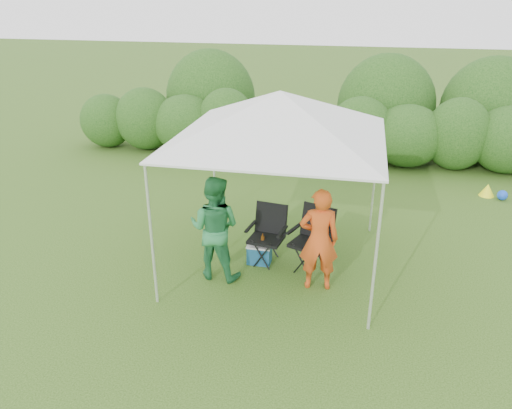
% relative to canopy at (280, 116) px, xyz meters
% --- Properties ---
extents(ground, '(70.00, 70.00, 0.00)m').
position_rel_canopy_xyz_m(ground, '(0.00, -0.50, -2.46)').
color(ground, '#3F621F').
extents(hedge, '(13.21, 1.53, 1.80)m').
position_rel_canopy_xyz_m(hedge, '(0.00, 5.50, -1.64)').
color(hedge, '#2B551A').
rests_on(hedge, ground).
extents(canopy, '(3.10, 3.10, 2.83)m').
position_rel_canopy_xyz_m(canopy, '(0.00, 0.00, 0.00)').
color(canopy, silver).
rests_on(canopy, ground).
extents(chair_right, '(0.77, 0.74, 1.02)m').
position_rel_canopy_xyz_m(chair_right, '(0.58, -0.02, -1.88)').
color(chair_right, black).
rests_on(chair_right, ground).
extents(chair_left, '(0.66, 0.61, 0.96)m').
position_rel_canopy_xyz_m(chair_left, '(-0.16, 0.05, -1.92)').
color(chair_left, black).
rests_on(chair_left, ground).
extents(man, '(0.64, 0.47, 1.60)m').
position_rel_canopy_xyz_m(man, '(0.72, -0.61, -1.66)').
color(man, '#D84B18').
rests_on(man, ground).
extents(woman, '(0.86, 0.70, 1.66)m').
position_rel_canopy_xyz_m(woman, '(-0.87, -0.61, -1.63)').
color(woman, '#287B44').
rests_on(woman, ground).
extents(cooler, '(0.40, 0.29, 0.33)m').
position_rel_canopy_xyz_m(cooler, '(-0.28, -0.08, -2.29)').
color(cooler, navy).
rests_on(cooler, ground).
extents(bottle, '(0.06, 0.06, 0.22)m').
position_rel_canopy_xyz_m(bottle, '(-0.22, -0.12, -2.02)').
color(bottle, '#592D0C').
rests_on(bottle, cooler).
extents(lawn_toy, '(0.54, 0.45, 0.27)m').
position_rel_canopy_xyz_m(lawn_toy, '(4.07, 3.75, -2.33)').
color(lawn_toy, '#FEFF1A').
rests_on(lawn_toy, ground).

